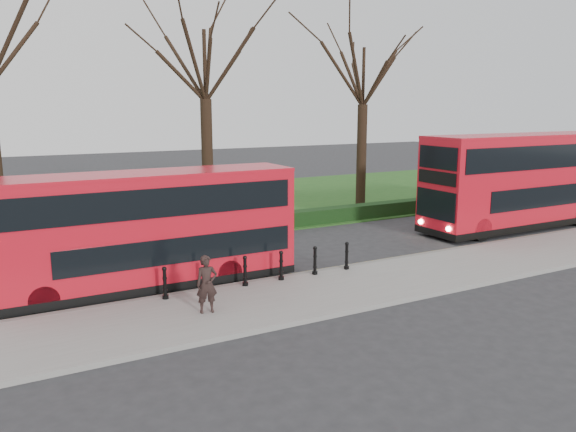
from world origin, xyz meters
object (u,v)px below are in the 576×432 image
bus_rear (525,181)px  pedestrian (207,284)px  bollard_row (263,269)px  bus_lead (150,231)px

bus_rear → pedestrian: bearing=-167.4°
bollard_row → pedestrian: bearing=-147.0°
bollard_row → bus_rear: bearing=8.6°
bollard_row → pedestrian: (-2.71, -1.76, 0.36)m
bollard_row → bus_lead: (-3.41, 1.78, 1.36)m
bus_rear → bollard_row: bearing=-171.4°
bus_lead → pedestrian: bearing=-78.8°
pedestrian → bus_lead: bearing=111.0°
pedestrian → bollard_row: bearing=42.7°
bollard_row → bus_rear: (16.07, 2.44, 1.76)m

